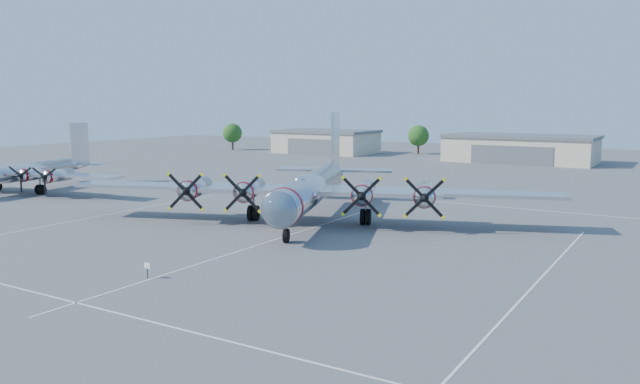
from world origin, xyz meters
The scene contains 9 objects.
ground centered at (0.00, 0.00, 0.00)m, with size 260.00×260.00×0.00m, color #545457.
parking_lines centered at (0.00, -1.75, 0.01)m, with size 60.00×50.08×0.01m.
hangar_west centered at (-45.00, 81.96, 2.71)m, with size 22.60×14.60×5.40m.
hangar_center centered at (0.00, 81.96, 2.71)m, with size 28.60×14.60×5.40m.
tree_far_west centered at (-70.00, 78.00, 4.22)m, with size 4.80×4.80×6.64m.
tree_west centered at (-25.00, 90.00, 4.22)m, with size 4.80×4.80×6.64m.
main_bomber_b29 centered at (-2.47, 7.98, 0.00)m, with size 47.53×32.51×10.51m, color silver, non-canonical shape.
bomber_west centered at (-45.39, 5.14, 0.00)m, with size 33.24×23.54×8.78m, color silver, non-canonical shape.
info_placard centered at (-0.35, -16.15, 0.74)m, with size 0.55×0.07×1.05m.
Camera 1 is at (30.34, -44.51, 11.49)m, focal length 35.00 mm.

